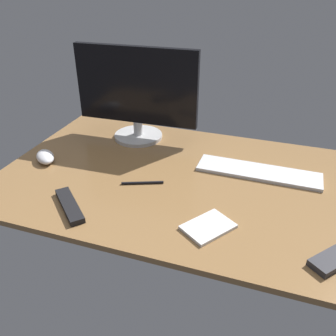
{
  "coord_description": "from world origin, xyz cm",
  "views": [
    {
      "loc": [
        28.1,
        -107.77,
        70.47
      ],
      "look_at": [
        -7.18,
        -4.89,
        8.0
      ],
      "focal_mm": 38.56,
      "sensor_mm": 36.0,
      "label": 1
    }
  ],
  "objects_px": {
    "pen": "(143,183)",
    "computer_mouse": "(45,157)",
    "tv_remote": "(70,205)",
    "notepad": "(208,227)",
    "keyboard": "(258,172)",
    "monitor": "(136,93)"
  },
  "relations": [
    {
      "from": "tv_remote",
      "to": "computer_mouse",
      "type": "bearing_deg",
      "value": -179.72
    },
    {
      "from": "keyboard",
      "to": "computer_mouse",
      "type": "relative_size",
      "value": 3.85
    },
    {
      "from": "tv_remote",
      "to": "notepad",
      "type": "relative_size",
      "value": 1.37
    },
    {
      "from": "computer_mouse",
      "to": "pen",
      "type": "height_order",
      "value": "computer_mouse"
    },
    {
      "from": "keyboard",
      "to": "pen",
      "type": "relative_size",
      "value": 3.02
    },
    {
      "from": "computer_mouse",
      "to": "pen",
      "type": "relative_size",
      "value": 0.78
    },
    {
      "from": "monitor",
      "to": "notepad",
      "type": "relative_size",
      "value": 3.65
    },
    {
      "from": "keyboard",
      "to": "notepad",
      "type": "height_order",
      "value": "keyboard"
    },
    {
      "from": "notepad",
      "to": "computer_mouse",
      "type": "bearing_deg",
      "value": 164.36
    },
    {
      "from": "computer_mouse",
      "to": "pen",
      "type": "distance_m",
      "value": 0.43
    },
    {
      "from": "computer_mouse",
      "to": "tv_remote",
      "type": "xyz_separation_m",
      "value": [
        0.26,
        -0.24,
        -0.01
      ]
    },
    {
      "from": "keyboard",
      "to": "computer_mouse",
      "type": "height_order",
      "value": "computer_mouse"
    },
    {
      "from": "notepad",
      "to": "keyboard",
      "type": "bearing_deg",
      "value": 74.5
    },
    {
      "from": "pen",
      "to": "notepad",
      "type": "bearing_deg",
      "value": -52.55
    },
    {
      "from": "monitor",
      "to": "tv_remote",
      "type": "bearing_deg",
      "value": -91.95
    },
    {
      "from": "tv_remote",
      "to": "notepad",
      "type": "distance_m",
      "value": 0.44
    },
    {
      "from": "computer_mouse",
      "to": "notepad",
      "type": "height_order",
      "value": "computer_mouse"
    },
    {
      "from": "monitor",
      "to": "tv_remote",
      "type": "xyz_separation_m",
      "value": [
        0.0,
        -0.56,
        -0.2
      ]
    },
    {
      "from": "monitor",
      "to": "computer_mouse",
      "type": "xyz_separation_m",
      "value": [
        -0.26,
        -0.32,
        -0.19
      ]
    },
    {
      "from": "tv_remote",
      "to": "pen",
      "type": "bearing_deg",
      "value": 94.51
    },
    {
      "from": "monitor",
      "to": "pen",
      "type": "distance_m",
      "value": 0.44
    },
    {
      "from": "pen",
      "to": "computer_mouse",
      "type": "bearing_deg",
      "value": 153.54
    }
  ]
}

